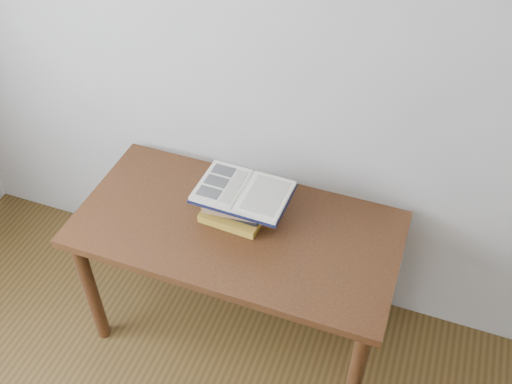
% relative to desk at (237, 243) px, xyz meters
% --- Properties ---
extents(desk, '(1.30, 0.65, 0.69)m').
position_rel_desk_xyz_m(desk, '(0.00, 0.00, 0.00)').
color(desk, '#482B12').
rests_on(desk, ground).
extents(book_stack, '(0.26, 0.20, 0.13)m').
position_rel_desk_xyz_m(book_stack, '(-0.02, 0.05, 0.16)').
color(book_stack, '#AD9127').
rests_on(book_stack, desk).
extents(open_book, '(0.37, 0.26, 0.03)m').
position_rel_desk_xyz_m(open_book, '(0.01, 0.06, 0.24)').
color(open_book, black).
rests_on(open_book, book_stack).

